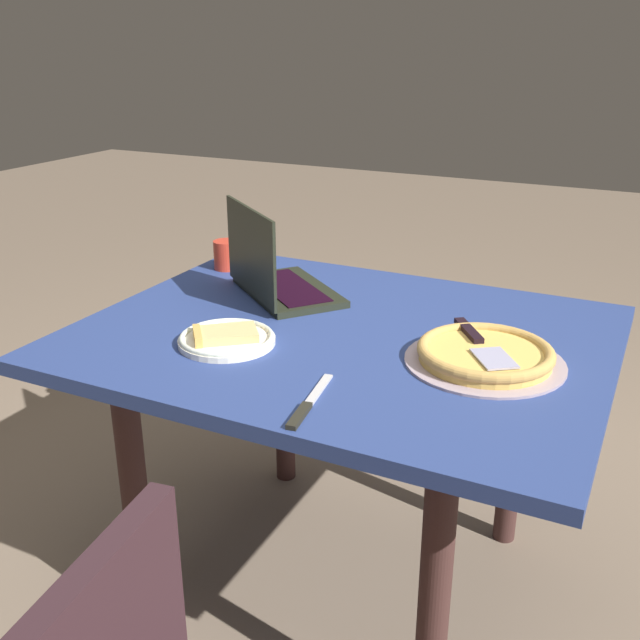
{
  "coord_description": "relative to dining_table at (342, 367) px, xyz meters",
  "views": [
    {
      "loc": [
        0.67,
        -1.49,
        1.41
      ],
      "look_at": [
        -0.02,
        -0.08,
        0.79
      ],
      "focal_mm": 41.17,
      "sensor_mm": 36.0,
      "label": 1
    }
  ],
  "objects": [
    {
      "name": "laptop",
      "position": [
        -0.27,
        0.15,
        0.15
      ],
      "size": [
        0.4,
        0.38,
        0.25
      ],
      "color": "black",
      "rests_on": "dining_table"
    },
    {
      "name": "ground_plane",
      "position": [
        0.0,
        0.0,
        -0.64
      ],
      "size": [
        12.0,
        12.0,
        0.0
      ],
      "primitive_type": "plane",
      "color": "#816E5B"
    },
    {
      "name": "pizza_plate",
      "position": [
        -0.21,
        -0.19,
        0.11
      ],
      "size": [
        0.23,
        0.23,
        0.04
      ],
      "color": "white",
      "rests_on": "dining_table"
    },
    {
      "name": "drink_cup",
      "position": [
        -0.53,
        0.3,
        0.14
      ],
      "size": [
        0.08,
        0.08,
        0.09
      ],
      "color": "red",
      "rests_on": "dining_table"
    },
    {
      "name": "dining_table",
      "position": [
        0.0,
        0.0,
        0.0
      ],
      "size": [
        1.24,
        0.98,
        0.74
      ],
      "color": "navy",
      "rests_on": "ground_plane"
    },
    {
      "name": "pizza_tray",
      "position": [
        0.35,
        -0.03,
        0.12
      ],
      "size": [
        0.35,
        0.35,
        0.04
      ],
      "color": "#A593A0",
      "rests_on": "dining_table"
    },
    {
      "name": "table_knife",
      "position": [
        0.1,
        -0.38,
        0.1
      ],
      "size": [
        0.05,
        0.24,
        0.01
      ],
      "color": "silver",
      "rests_on": "dining_table"
    }
  ]
}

